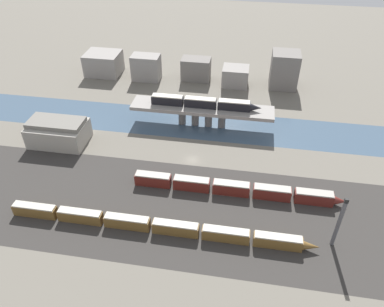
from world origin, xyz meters
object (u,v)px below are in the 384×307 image
object	(u,v)px
train_yard_near	(156,226)
warehouse_building	(58,132)
train_on_bridge	(205,103)
signal_tower	(339,223)
train_yard_mid	(236,189)

from	to	relation	value
train_yard_near	warehouse_building	world-z (taller)	warehouse_building
train_on_bridge	signal_tower	size ratio (longest dim) A/B	2.50
train_on_bridge	warehouse_building	size ratio (longest dim) A/B	2.07
train_on_bridge	warehouse_building	xyz separation A→B (m)	(-50.73, -20.02, -5.52)
train_on_bridge	train_yard_mid	size ratio (longest dim) A/B	0.65
train_on_bridge	signal_tower	xyz separation A→B (m)	(41.98, -52.67, -1.72)
train_on_bridge	train_yard_mid	world-z (taller)	train_on_bridge
train_yard_mid	warehouse_building	world-z (taller)	warehouse_building
train_on_bridge	warehouse_building	world-z (taller)	train_on_bridge
train_on_bridge	train_yard_near	distance (m)	56.55
warehouse_building	signal_tower	distance (m)	98.37
train_yard_near	signal_tower	bearing A→B (deg)	3.64
signal_tower	train_on_bridge	bearing A→B (deg)	128.56
train_on_bridge	warehouse_building	bearing A→B (deg)	-158.46
train_yard_near	train_yard_mid	world-z (taller)	train_yard_mid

